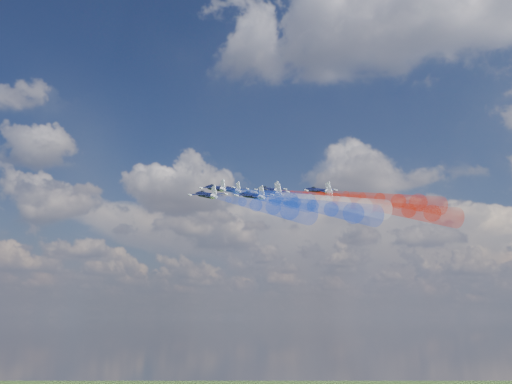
% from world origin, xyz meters
% --- Properties ---
extents(jet_lead, '(17.64, 17.08, 8.27)m').
position_xyz_m(jet_lead, '(-6.08, -11.15, 145.80)').
color(jet_lead, black).
extents(trail_lead, '(34.87, 27.69, 15.25)m').
position_xyz_m(trail_lead, '(14.35, -26.07, 139.08)').
color(trail_lead, white).
extents(jet_inner_left, '(17.64, 17.08, 8.27)m').
position_xyz_m(jet_inner_left, '(-4.22, -25.61, 143.21)').
color(jet_inner_left, black).
extents(trail_inner_left, '(34.87, 27.69, 15.25)m').
position_xyz_m(trail_inner_left, '(16.20, -40.53, 136.49)').
color(trail_inner_left, blue).
extents(jet_inner_right, '(17.64, 17.08, 8.27)m').
position_xyz_m(jet_inner_right, '(6.79, -11.69, 144.58)').
color(jet_inner_right, black).
extents(trail_inner_right, '(34.87, 27.69, 15.25)m').
position_xyz_m(trail_inner_right, '(27.22, -26.61, 137.86)').
color(trail_inner_right, red).
extents(jet_outer_left, '(17.64, 17.08, 8.27)m').
position_xyz_m(jet_outer_left, '(0.51, -40.25, 137.95)').
color(jet_outer_left, black).
extents(trail_outer_left, '(34.87, 27.69, 15.25)m').
position_xyz_m(trail_outer_left, '(20.94, -55.17, 131.23)').
color(trail_outer_left, blue).
extents(jet_center_third, '(17.64, 17.08, 8.27)m').
position_xyz_m(jet_center_third, '(12.17, -24.69, 140.69)').
color(jet_center_third, black).
extents(trail_center_third, '(34.87, 27.69, 15.25)m').
position_xyz_m(trail_center_third, '(32.59, -39.61, 133.97)').
color(trail_center_third, white).
extents(jet_outer_right, '(17.64, 17.08, 8.27)m').
position_xyz_m(jet_outer_right, '(22.42, -11.63, 143.05)').
color(jet_outer_right, black).
extents(trail_outer_right, '(34.87, 27.69, 15.25)m').
position_xyz_m(trail_outer_right, '(42.84, -26.54, 136.33)').
color(trail_outer_right, red).
extents(jet_rear_left, '(17.64, 17.08, 8.27)m').
position_xyz_m(jet_rear_left, '(12.83, -38.56, 137.10)').
color(jet_rear_left, black).
extents(trail_rear_left, '(34.87, 27.69, 15.25)m').
position_xyz_m(trail_rear_left, '(33.26, -53.48, 130.38)').
color(trail_rear_left, blue).
extents(jet_rear_right, '(17.64, 17.08, 8.27)m').
position_xyz_m(jet_rear_right, '(26.29, -24.09, 138.11)').
color(jet_rear_right, black).
extents(trail_rear_right, '(34.87, 27.69, 15.25)m').
position_xyz_m(trail_rear_right, '(46.71, -39.01, 131.38)').
color(trail_rear_right, red).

